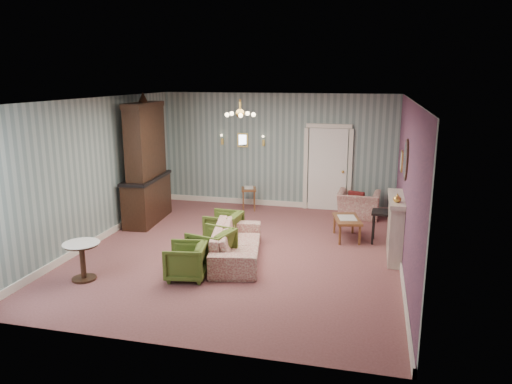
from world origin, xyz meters
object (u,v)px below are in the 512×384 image
(coffee_table, at_px, (347,228))
(olive_chair_c, at_px, (224,225))
(olive_chair_a, at_px, (186,259))
(sofa_chintz, at_px, (237,238))
(dresser, at_px, (145,160))
(side_table_black, at_px, (382,227))
(olive_chair_b, at_px, (211,245))
(wingback_chair, at_px, (359,200))
(pedestal_table, at_px, (83,261))
(fireplace, at_px, (395,227))

(coffee_table, bearing_deg, olive_chair_c, -162.55)
(olive_chair_a, distance_m, sofa_chintz, 1.20)
(dresser, height_order, side_table_black, dresser)
(sofa_chintz, relative_size, dresser, 0.73)
(olive_chair_b, height_order, side_table_black, olive_chair_b)
(sofa_chintz, distance_m, coffee_table, 2.53)
(wingback_chair, bearing_deg, olive_chair_a, 60.99)
(olive_chair_a, height_order, olive_chair_b, olive_chair_b)
(side_table_black, distance_m, pedestal_table, 5.73)
(olive_chair_c, distance_m, side_table_black, 3.22)
(dresser, bearing_deg, coffee_table, -6.91)
(fireplace, bearing_deg, olive_chair_a, -151.42)
(olive_chair_b, relative_size, wingback_chair, 0.74)
(olive_chair_b, height_order, sofa_chintz, sofa_chintz)
(olive_chair_a, bearing_deg, olive_chair_b, 154.72)
(coffee_table, bearing_deg, olive_chair_a, -132.66)
(olive_chair_b, relative_size, pedestal_table, 1.10)
(sofa_chintz, bearing_deg, olive_chair_a, 139.41)
(olive_chair_c, distance_m, coffee_table, 2.56)
(coffee_table, bearing_deg, pedestal_table, -142.54)
(coffee_table, bearing_deg, fireplace, -42.28)
(dresser, distance_m, side_table_black, 5.43)
(olive_chair_a, height_order, dresser, dresser)
(wingback_chair, xyz_separation_m, fireplace, (0.75, -2.50, 0.16))
(dresser, bearing_deg, olive_chair_a, -58.48)
(sofa_chintz, height_order, side_table_black, sofa_chintz)
(olive_chair_c, distance_m, dresser, 2.61)
(wingback_chair, distance_m, dresser, 5.09)
(wingback_chair, distance_m, pedestal_table, 6.46)
(side_table_black, bearing_deg, olive_chair_a, -140.86)
(olive_chair_c, xyz_separation_m, dresser, (-2.15, 0.97, 1.11))
(olive_chair_b, height_order, dresser, dresser)
(sofa_chintz, distance_m, side_table_black, 3.05)
(olive_chair_b, relative_size, side_table_black, 1.08)
(sofa_chintz, bearing_deg, olive_chair_b, 119.17)
(olive_chair_c, relative_size, coffee_table, 0.77)
(olive_chair_a, xyz_separation_m, dresser, (-2.10, 2.90, 1.12))
(wingback_chair, bearing_deg, olive_chair_c, 45.27)
(side_table_black, bearing_deg, olive_chair_b, -147.82)
(olive_chair_c, bearing_deg, coffee_table, 111.60)
(olive_chair_c, height_order, coffee_table, olive_chair_c)
(dresser, bearing_deg, olive_chair_b, -47.83)
(fireplace, bearing_deg, sofa_chintz, -163.92)
(olive_chair_a, distance_m, side_table_black, 4.13)
(side_table_black, bearing_deg, pedestal_table, -147.63)
(olive_chair_b, xyz_separation_m, olive_chair_c, (-0.15, 1.21, -0.02))
(wingback_chair, xyz_separation_m, pedestal_table, (-4.30, -4.82, -0.10))
(side_table_black, bearing_deg, wingback_chair, 107.04)
(olive_chair_c, relative_size, wingback_chair, 0.70)
(wingback_chair, distance_m, side_table_black, 1.83)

